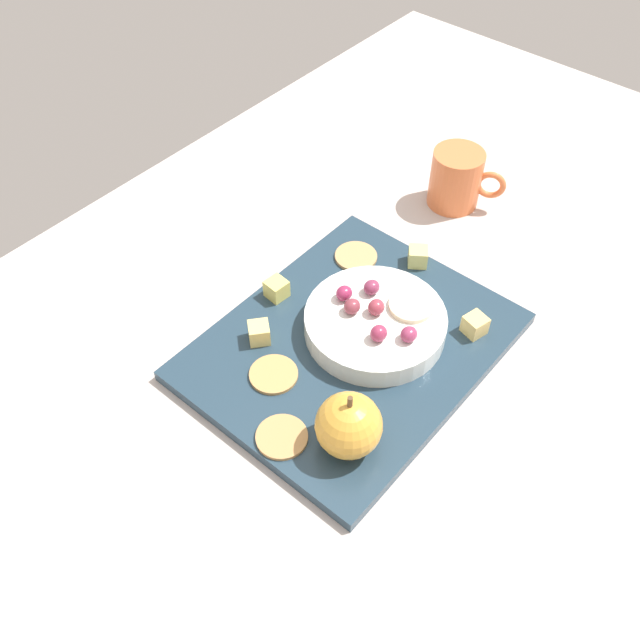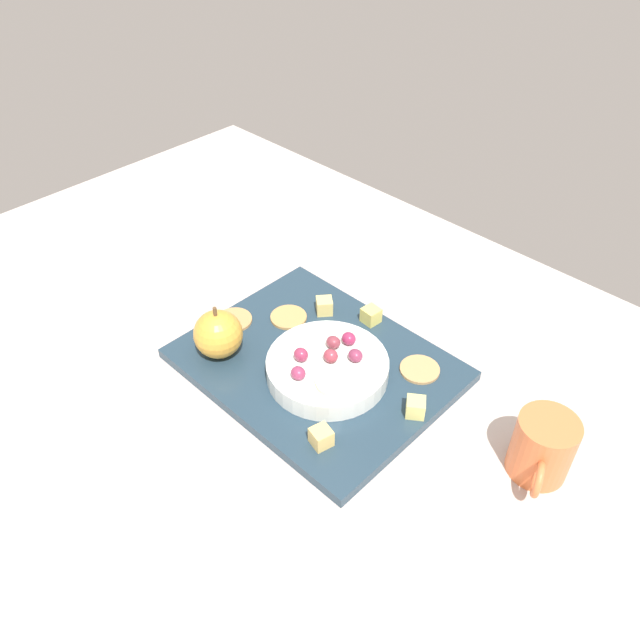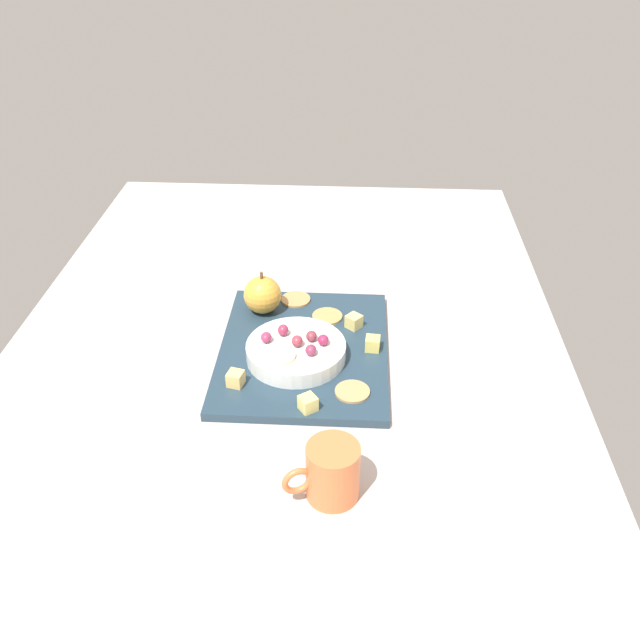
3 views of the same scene
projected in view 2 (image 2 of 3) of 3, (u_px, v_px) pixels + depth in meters
The scene contains 20 objects.
table at pixel (309, 399), 82.02cm from camera, with size 140.14×91.36×4.49cm, color #BBB0AA.
platter at pixel (317, 364), 82.68cm from camera, with size 33.45×26.63×1.41cm, color #233949.
serving_dish at pixel (327, 368), 79.35cm from camera, with size 15.52×15.52×2.60cm, color white.
apple_whole at pixel (218, 334), 81.36cm from camera, with size 6.45×6.45×6.45cm, color gold.
apple_stem at pixel (215, 311), 78.87cm from camera, with size 0.50×0.50×1.20cm, color brown.
cheese_cube_0 at pixel (416, 407), 74.60cm from camera, with size 2.23×2.23×2.23cm, color #E0D675.
cheese_cube_1 at pixel (324, 306), 89.10cm from camera, with size 2.23×2.23×2.23cm, color #EDD476.
cheese_cube_2 at pixel (321, 437), 71.18cm from camera, with size 2.23×2.23×2.23cm, color #EFCA71.
cheese_cube_3 at pixel (371, 315), 87.52cm from camera, with size 2.23×2.23×2.23cm, color #E3D567.
cracker_0 at pixel (289, 317), 88.63cm from camera, with size 5.15×5.15×0.40cm, color tan.
cracker_1 at pixel (420, 369), 80.70cm from camera, with size 5.15×5.15×0.40cm, color tan.
cracker_2 at pixel (234, 320), 88.16cm from camera, with size 5.15×5.15×0.40cm, color tan.
grape_0 at pixel (331, 356), 77.90cm from camera, with size 1.91×1.72×1.77cm, color #983645.
grape_1 at pixel (355, 356), 78.05cm from camera, with size 1.91×1.72×1.62cm, color #83304F.
grape_2 at pixel (349, 339), 80.40cm from camera, with size 1.91×1.72×1.66cm, color #93274D.
grape_3 at pixel (331, 341), 80.14cm from camera, with size 1.91×1.72×1.63cm, color brown.
grape_4 at pixel (299, 356), 77.88cm from camera, with size 1.91×1.72×1.80cm, color #922E4D.
grape_5 at pixel (298, 373), 75.71cm from camera, with size 1.91×1.72×1.62cm, color #8F3154.
apple_slice_0 at pixel (335, 382), 75.27cm from camera, with size 4.92×4.92×0.60cm, color #F4E7B8.
cup at pixel (542, 448), 68.35cm from camera, with size 6.72×9.56×7.76cm.
Camera 2 is at (39.87, -38.82, 63.40)cm, focal length 35.21 mm.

